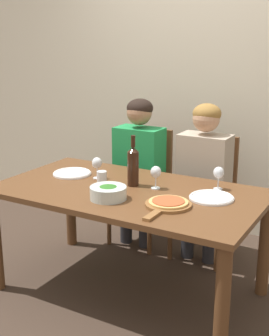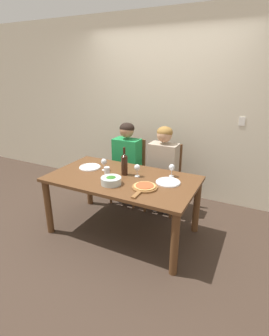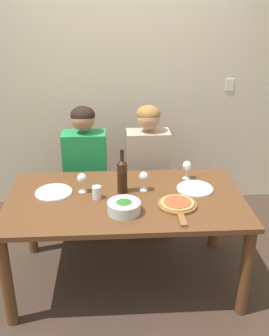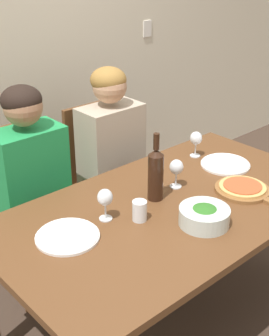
{
  "view_description": "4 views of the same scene",
  "coord_description": "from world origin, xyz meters",
  "px_view_note": "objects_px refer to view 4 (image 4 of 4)",
  "views": [
    {
      "loc": [
        1.45,
        -2.46,
        1.68
      ],
      "look_at": [
        0.02,
        0.04,
        0.87
      ],
      "focal_mm": 50.0,
      "sensor_mm": 36.0,
      "label": 1
    },
    {
      "loc": [
        1.39,
        -2.44,
        1.9
      ],
      "look_at": [
        0.09,
        0.15,
        0.81
      ],
      "focal_mm": 28.0,
      "sensor_mm": 36.0,
      "label": 2
    },
    {
      "loc": [
        -0.08,
        -2.51,
        2.06
      ],
      "look_at": [
        0.07,
        0.08,
        0.92
      ],
      "focal_mm": 42.0,
      "sensor_mm": 36.0,
      "label": 3
    },
    {
      "loc": [
        -1.41,
        -1.31,
        1.85
      ],
      "look_at": [
        -0.13,
        0.12,
        0.92
      ],
      "focal_mm": 50.0,
      "sensor_mm": 36.0,
      "label": 4
    }
  ],
  "objects_px": {
    "wine_bottle": "(156,173)",
    "person_man": "(113,147)",
    "wine_glass_right": "(196,139)",
    "water_tumbler": "(140,211)",
    "chair_right": "(102,174)",
    "pizza_on_board": "(244,189)",
    "person_woman": "(32,175)",
    "broccoli_bowl": "(204,216)",
    "chair_left": "(25,204)",
    "wine_glass_left": "(105,199)",
    "dinner_plate_left": "(68,236)",
    "dinner_plate_right": "(225,164)",
    "wine_glass_centre": "(176,168)"
  },
  "relations": [
    {
      "from": "wine_glass_left",
      "to": "broccoli_bowl",
      "type": "bearing_deg",
      "value": -47.06
    },
    {
      "from": "chair_right",
      "to": "broccoli_bowl",
      "type": "distance_m",
      "value": 1.11
    },
    {
      "from": "wine_bottle",
      "to": "water_tumbler",
      "type": "height_order",
      "value": "wine_bottle"
    },
    {
      "from": "pizza_on_board",
      "to": "wine_glass_left",
      "type": "height_order",
      "value": "wine_glass_left"
    },
    {
      "from": "person_man",
      "to": "wine_glass_left",
      "type": "relative_size",
      "value": 8.02
    },
    {
      "from": "person_woman",
      "to": "dinner_plate_left",
      "type": "distance_m",
      "value": 0.65
    },
    {
      "from": "wine_glass_right",
      "to": "wine_glass_centre",
      "type": "bearing_deg",
      "value": -152.61
    },
    {
      "from": "person_man",
      "to": "broccoli_bowl",
      "type": "relative_size",
      "value": 5.39
    },
    {
      "from": "chair_left",
      "to": "wine_glass_left",
      "type": "height_order",
      "value": "chair_left"
    },
    {
      "from": "wine_glass_centre",
      "to": "water_tumbler",
      "type": "xyz_separation_m",
      "value": [
        -0.35,
        -0.11,
        -0.06
      ]
    },
    {
      "from": "broccoli_bowl",
      "to": "dinner_plate_right",
      "type": "bearing_deg",
      "value": 29.57
    },
    {
      "from": "wine_bottle",
      "to": "wine_glass_right",
      "type": "height_order",
      "value": "wine_bottle"
    },
    {
      "from": "dinner_plate_left",
      "to": "water_tumbler",
      "type": "distance_m",
      "value": 0.34
    },
    {
      "from": "wine_bottle",
      "to": "person_man",
      "type": "bearing_deg",
      "value": 68.33
    },
    {
      "from": "wine_glass_left",
      "to": "water_tumbler",
      "type": "xyz_separation_m",
      "value": [
        0.11,
        -0.11,
        -0.06
      ]
    },
    {
      "from": "wine_bottle",
      "to": "wine_glass_right",
      "type": "distance_m",
      "value": 0.55
    },
    {
      "from": "dinner_plate_right",
      "to": "wine_glass_centre",
      "type": "height_order",
      "value": "wine_glass_centre"
    },
    {
      "from": "person_woman",
      "to": "wine_glass_left",
      "type": "relative_size",
      "value": 8.02
    },
    {
      "from": "wine_glass_left",
      "to": "wine_glass_centre",
      "type": "bearing_deg",
      "value": 0.16
    },
    {
      "from": "person_man",
      "to": "wine_glass_centre",
      "type": "bearing_deg",
      "value": -98.26
    },
    {
      "from": "pizza_on_board",
      "to": "dinner_plate_right",
      "type": "bearing_deg",
      "value": 55.34
    },
    {
      "from": "person_woman",
      "to": "wine_glass_right",
      "type": "relative_size",
      "value": 8.02
    },
    {
      "from": "person_woman",
      "to": "water_tumbler",
      "type": "xyz_separation_m",
      "value": [
        0.13,
        -0.72,
        0.05
      ]
    },
    {
      "from": "dinner_plate_left",
      "to": "wine_glass_right",
      "type": "height_order",
      "value": "wine_glass_right"
    },
    {
      "from": "wine_bottle",
      "to": "dinner_plate_right",
      "type": "xyz_separation_m",
      "value": [
        0.55,
        0.0,
        -0.13
      ]
    },
    {
      "from": "chair_right",
      "to": "wine_glass_left",
      "type": "distance_m",
      "value": 0.97
    },
    {
      "from": "pizza_on_board",
      "to": "water_tumbler",
      "type": "height_order",
      "value": "water_tumbler"
    },
    {
      "from": "water_tumbler",
      "to": "chair_right",
      "type": "bearing_deg",
      "value": 62.42
    },
    {
      "from": "chair_right",
      "to": "wine_bottle",
      "type": "distance_m",
      "value": 0.86
    },
    {
      "from": "person_woman",
      "to": "wine_glass_left",
      "type": "xyz_separation_m",
      "value": [
        0.02,
        -0.61,
        0.1
      ]
    },
    {
      "from": "chair_left",
      "to": "wine_bottle",
      "type": "relative_size",
      "value": 2.78
    },
    {
      "from": "dinner_plate_right",
      "to": "wine_bottle",
      "type": "bearing_deg",
      "value": -179.58
    },
    {
      "from": "chair_right",
      "to": "water_tumbler",
      "type": "height_order",
      "value": "chair_right"
    },
    {
      "from": "wine_glass_right",
      "to": "broccoli_bowl",
      "type": "bearing_deg",
      "value": -135.51
    },
    {
      "from": "dinner_plate_left",
      "to": "dinner_plate_right",
      "type": "xyz_separation_m",
      "value": [
        1.05,
        -0.0,
        0.0
      ]
    },
    {
      "from": "chair_left",
      "to": "pizza_on_board",
      "type": "bearing_deg",
      "value": -55.21
    },
    {
      "from": "person_woman",
      "to": "person_man",
      "type": "xyz_separation_m",
      "value": [
        0.56,
        0.0,
        0.0
      ]
    },
    {
      "from": "water_tumbler",
      "to": "chair_left",
      "type": "bearing_deg",
      "value": 98.62
    },
    {
      "from": "wine_glass_centre",
      "to": "pizza_on_board",
      "type": "bearing_deg",
      "value": -50.91
    },
    {
      "from": "broccoli_bowl",
      "to": "dinner_plate_left",
      "type": "bearing_deg",
      "value": 148.52
    },
    {
      "from": "chair_right",
      "to": "person_man",
      "type": "relative_size",
      "value": 0.78
    },
    {
      "from": "dinner_plate_left",
      "to": "wine_glass_right",
      "type": "bearing_deg",
      "value": 10.73
    },
    {
      "from": "dinner_plate_left",
      "to": "wine_glass_centre",
      "type": "height_order",
      "value": "wine_glass_centre"
    },
    {
      "from": "wine_bottle",
      "to": "chair_right",
      "type": "bearing_deg",
      "value": 71.44
    },
    {
      "from": "chair_left",
      "to": "chair_right",
      "type": "bearing_deg",
      "value": 0.0
    },
    {
      "from": "person_man",
      "to": "dinner_plate_left",
      "type": "bearing_deg",
      "value": -140.68
    },
    {
      "from": "pizza_on_board",
      "to": "person_woman",
      "type": "bearing_deg",
      "value": 128.17
    },
    {
      "from": "chair_right",
      "to": "pizza_on_board",
      "type": "height_order",
      "value": "chair_right"
    },
    {
      "from": "wine_glass_right",
      "to": "person_man",
      "type": "bearing_deg",
      "value": 122.28
    },
    {
      "from": "person_woman",
      "to": "person_man",
      "type": "height_order",
      "value": "same"
    }
  ]
}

